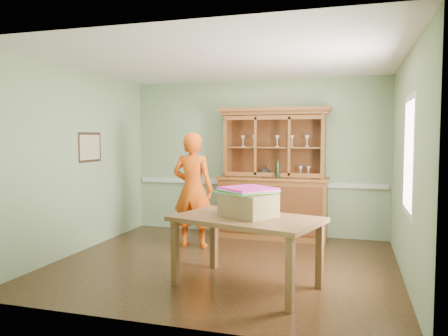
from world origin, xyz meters
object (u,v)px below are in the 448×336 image
(china_hutch, at_px, (273,192))
(person, at_px, (193,190))
(dining_table, at_px, (247,225))
(cardboard_box, at_px, (248,205))

(china_hutch, xyz_separation_m, person, (-1.09, -0.97, 0.12))
(china_hutch, relative_size, person, 1.23)
(dining_table, relative_size, cardboard_box, 3.25)
(dining_table, distance_m, cardboard_box, 0.23)
(cardboard_box, relative_size, person, 0.31)
(cardboard_box, xyz_separation_m, person, (-1.24, 1.52, -0.04))
(dining_table, distance_m, person, 2.00)
(china_hutch, relative_size, cardboard_box, 3.94)
(person, bearing_deg, cardboard_box, 129.17)
(cardboard_box, bearing_deg, dining_table, -99.35)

